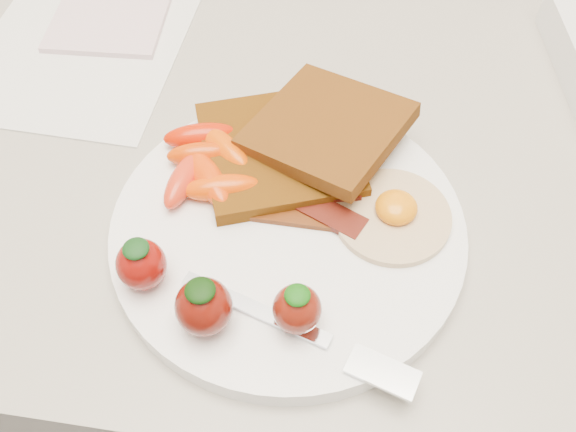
# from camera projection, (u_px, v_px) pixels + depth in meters

# --- Properties ---
(counter) EXTENTS (2.00, 0.60, 0.90)m
(counter) POSITION_uv_depth(u_px,v_px,m) (299.00, 334.00, 0.94)
(counter) COLOR gray
(counter) RESTS_ON ground
(plate) EXTENTS (0.27, 0.27, 0.02)m
(plate) POSITION_uv_depth(u_px,v_px,m) (288.00, 231.00, 0.49)
(plate) COLOR white
(plate) RESTS_ON counter
(toast_lower) EXTENTS (0.16, 0.16, 0.01)m
(toast_lower) POSITION_uv_depth(u_px,v_px,m) (279.00, 150.00, 0.52)
(toast_lower) COLOR black
(toast_lower) RESTS_ON plate
(toast_upper) EXTENTS (0.15, 0.15, 0.03)m
(toast_upper) POSITION_uv_depth(u_px,v_px,m) (327.00, 128.00, 0.52)
(toast_upper) COLOR #452D0D
(toast_upper) RESTS_ON toast_lower
(fried_egg) EXTENTS (0.10, 0.10, 0.02)m
(fried_egg) POSITION_uv_depth(u_px,v_px,m) (393.00, 214.00, 0.48)
(fried_egg) COLOR beige
(fried_egg) RESTS_ON plate
(bacon_strips) EXTENTS (0.10, 0.06, 0.01)m
(bacon_strips) POSITION_uv_depth(u_px,v_px,m) (303.00, 204.00, 0.49)
(bacon_strips) COLOR #471806
(bacon_strips) RESTS_ON plate
(baby_carrots) EXTENTS (0.09, 0.10, 0.02)m
(baby_carrots) POSITION_uv_depth(u_px,v_px,m) (207.00, 164.00, 0.51)
(baby_carrots) COLOR #CD3700
(baby_carrots) RESTS_ON plate
(strawberries) EXTENTS (0.14, 0.06, 0.05)m
(strawberries) POSITION_uv_depth(u_px,v_px,m) (208.00, 293.00, 0.43)
(strawberries) COLOR maroon
(strawberries) RESTS_ON plate
(fork) EXTENTS (0.17, 0.07, 0.00)m
(fork) POSITION_uv_depth(u_px,v_px,m) (311.00, 337.00, 0.43)
(fork) COLOR white
(fork) RESTS_ON plate
(paper_sheet) EXTENTS (0.20, 0.27, 0.00)m
(paper_sheet) POSITION_uv_depth(u_px,v_px,m) (85.00, 40.00, 0.64)
(paper_sheet) COLOR white
(paper_sheet) RESTS_ON counter
(notepad) EXTENTS (0.12, 0.17, 0.01)m
(notepad) POSITION_uv_depth(u_px,v_px,m) (116.00, 3.00, 0.67)
(notepad) COLOR beige
(notepad) RESTS_ON paper_sheet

